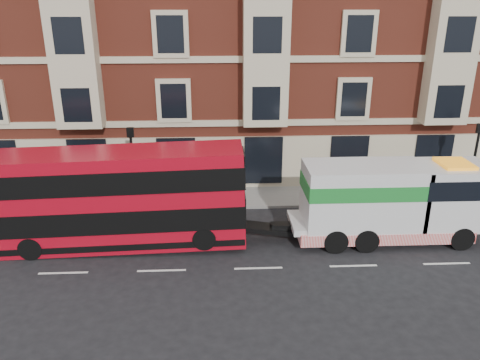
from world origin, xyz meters
The scene contains 8 objects.
ground centered at (0.00, 0.00, 0.00)m, with size 120.00×120.00×0.00m, color black.
sidewalk centered at (0.00, 7.50, 0.07)m, with size 90.00×3.00×0.15m, color slate.
victorian_terrace centered at (0.50, 15.00, 10.07)m, with size 45.00×12.00×20.40m.
lamp_post_west centered at (-6.00, 6.20, 2.68)m, with size 0.35×0.15×4.35m.
lamp_post_east centered at (12.00, 6.20, 2.68)m, with size 0.35×0.15×4.35m.
double_decker_bus centered at (-5.96, 2.32, 2.35)m, with size 10.97×2.52×4.44m.
tow_truck centered at (6.09, 2.32, 1.94)m, with size 8.78×2.59×3.66m.
pedestrian centered at (-12.22, 7.28, 1.06)m, with size 0.67×0.44×1.83m, color #1B1A34.
Camera 1 is at (-1.54, -16.82, 10.30)m, focal length 35.00 mm.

